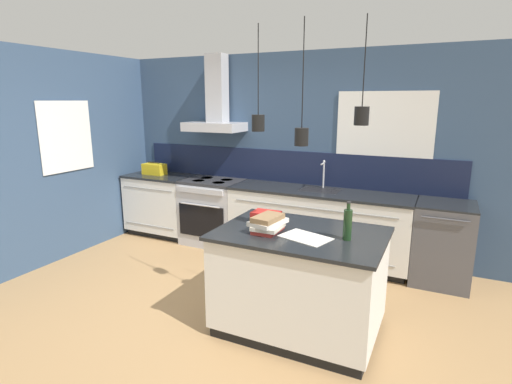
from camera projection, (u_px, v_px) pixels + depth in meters
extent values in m
plane|color=#A87F51|center=(208.00, 311.00, 3.86)|extent=(16.00, 16.00, 0.00)
cube|color=#354C6B|center=(286.00, 153.00, 5.35)|extent=(5.60, 0.06, 2.60)
cube|color=#141C38|center=(285.00, 167.00, 5.36)|extent=(4.42, 0.02, 0.43)
cube|color=white|center=(384.00, 133.00, 4.72)|extent=(1.12, 0.01, 0.96)
cube|color=black|center=(384.00, 133.00, 4.72)|extent=(1.04, 0.01, 0.88)
cube|color=#B5B5BA|center=(214.00, 127.00, 5.45)|extent=(0.80, 0.46, 0.12)
cube|color=#B5B5BA|center=(217.00, 88.00, 5.42)|extent=(0.26, 0.20, 0.90)
cylinder|color=black|center=(258.00, 70.00, 3.28)|extent=(0.01, 0.01, 0.72)
cylinder|color=black|center=(258.00, 123.00, 3.38)|extent=(0.11, 0.11, 0.14)
sphere|color=#F9D18C|center=(258.00, 123.00, 3.38)|extent=(0.06, 0.06, 0.06)
cylinder|color=black|center=(303.00, 74.00, 3.03)|extent=(0.01, 0.01, 0.82)
cylinder|color=black|center=(301.00, 137.00, 3.14)|extent=(0.11, 0.11, 0.14)
sphere|color=#F9D18C|center=(301.00, 137.00, 3.14)|extent=(0.06, 0.06, 0.06)
cylinder|color=black|center=(365.00, 61.00, 2.92)|extent=(0.01, 0.01, 0.65)
cylinder|color=black|center=(362.00, 116.00, 3.00)|extent=(0.11, 0.11, 0.14)
sphere|color=#F9D18C|center=(362.00, 116.00, 3.00)|extent=(0.06, 0.06, 0.06)
cube|color=#354C6B|center=(76.00, 155.00, 5.21)|extent=(0.06, 3.80, 2.60)
cube|color=white|center=(66.00, 137.00, 5.00)|extent=(0.01, 0.76, 0.88)
cube|color=black|center=(66.00, 136.00, 5.01)|extent=(0.01, 0.68, 0.80)
cube|color=black|center=(165.00, 230.00, 6.15)|extent=(0.96, 0.56, 0.09)
cube|color=silver|center=(162.00, 203.00, 6.03)|extent=(0.99, 0.62, 0.79)
cube|color=gray|center=(147.00, 189.00, 5.69)|extent=(0.87, 0.01, 0.01)
cube|color=gray|center=(149.00, 226.00, 5.81)|extent=(0.87, 0.01, 0.01)
cube|color=black|center=(161.00, 176.00, 5.93)|extent=(1.01, 0.64, 0.03)
cube|color=black|center=(317.00, 256.00, 5.12)|extent=(2.17, 0.56, 0.09)
cube|color=silver|center=(318.00, 224.00, 5.00)|extent=(2.24, 0.62, 0.79)
cube|color=gray|center=(311.00, 208.00, 4.66)|extent=(1.97, 0.01, 0.01)
cube|color=gray|center=(309.00, 253.00, 4.78)|extent=(1.97, 0.01, 0.01)
cube|color=black|center=(319.00, 192.00, 4.91)|extent=(2.26, 0.64, 0.03)
cube|color=#262628|center=(320.00, 190.00, 4.95)|extent=(0.48, 0.34, 0.01)
cylinder|color=#B5B5BA|center=(324.00, 175.00, 5.02)|extent=(0.02, 0.02, 0.34)
sphere|color=#B5B5BA|center=(324.00, 161.00, 4.99)|extent=(0.03, 0.03, 0.03)
cylinder|color=#B5B5BA|center=(323.00, 164.00, 4.94)|extent=(0.02, 0.12, 0.02)
cube|color=#B5B5BA|center=(213.00, 213.00, 5.66)|extent=(0.81, 0.62, 0.87)
cube|color=black|center=(201.00, 221.00, 5.38)|extent=(0.70, 0.02, 0.44)
cylinder|color=#B5B5BA|center=(200.00, 205.00, 5.31)|extent=(0.61, 0.02, 0.02)
cube|color=#B5B5BA|center=(200.00, 191.00, 5.29)|extent=(0.70, 0.02, 0.07)
cube|color=#2D2D30|center=(213.00, 181.00, 5.55)|extent=(0.81, 0.60, 0.04)
cylinder|color=black|center=(207.00, 178.00, 5.71)|extent=(0.17, 0.17, 0.00)
cylinder|color=black|center=(227.00, 180.00, 5.58)|extent=(0.17, 0.17, 0.00)
cylinder|color=black|center=(198.00, 181.00, 5.52)|extent=(0.17, 0.17, 0.00)
cylinder|color=black|center=(219.00, 183.00, 5.39)|extent=(0.17, 0.17, 0.00)
cube|color=#4C4C51|center=(442.00, 244.00, 4.41)|extent=(0.61, 0.62, 0.89)
cube|color=black|center=(447.00, 204.00, 4.30)|extent=(0.61, 0.62, 0.02)
cylinder|color=#4C4C51|center=(446.00, 219.00, 4.03)|extent=(0.46, 0.02, 0.02)
cube|color=black|center=(298.00, 324.00, 3.56)|extent=(1.30, 0.89, 0.09)
cube|color=silver|center=(299.00, 278.00, 3.47)|extent=(1.35, 0.92, 0.79)
cube|color=black|center=(301.00, 234.00, 3.37)|extent=(1.40, 0.97, 0.03)
cylinder|color=#193319|center=(348.00, 225.00, 3.15)|extent=(0.07, 0.07, 0.25)
cylinder|color=#193319|center=(349.00, 206.00, 3.12)|extent=(0.03, 0.03, 0.06)
cylinder|color=#262628|center=(349.00, 202.00, 3.11)|extent=(0.03, 0.03, 0.01)
cube|color=#B2332D|center=(268.00, 229.00, 3.38)|extent=(0.19, 0.29, 0.03)
cube|color=beige|center=(268.00, 227.00, 3.35)|extent=(0.23, 0.27, 0.03)
cube|color=silver|center=(268.00, 222.00, 3.36)|extent=(0.28, 0.36, 0.04)
cube|color=olive|center=(268.00, 218.00, 3.33)|extent=(0.21, 0.30, 0.04)
cube|color=red|center=(266.00, 217.00, 3.62)|extent=(0.25, 0.17, 0.10)
cube|color=white|center=(262.00, 220.00, 3.54)|extent=(0.15, 0.01, 0.05)
cube|color=silver|center=(305.00, 237.00, 3.22)|extent=(0.45, 0.36, 0.01)
cube|color=gold|center=(154.00, 169.00, 5.96)|extent=(0.34, 0.18, 0.16)
cylinder|color=black|center=(154.00, 162.00, 5.94)|extent=(0.20, 0.02, 0.02)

